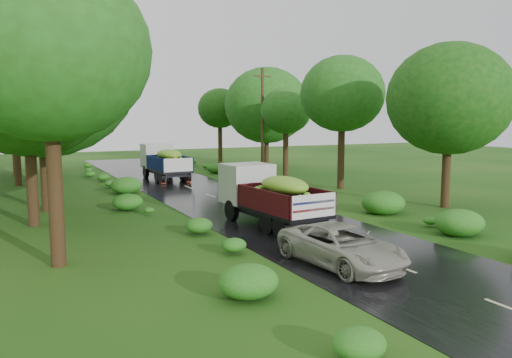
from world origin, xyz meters
TOP-DOWN VIEW (x-y plane):
  - ground at (0.00, 0.00)m, footprint 120.00×120.00m
  - road at (0.00, 5.00)m, footprint 6.50×80.00m
  - road_lines at (0.00, 6.00)m, footprint 0.12×69.60m
  - truck_near at (-0.77, 7.21)m, footprint 2.52×6.13m
  - truck_far at (-0.23, 24.90)m, footprint 2.29×6.25m
  - car at (-1.54, 0.84)m, footprint 2.50×4.72m
  - utility_pole at (7.00, 22.76)m, footprint 1.47×0.23m
  - trees_left at (-9.87, 22.89)m, footprint 6.81×35.02m
  - trees_right at (9.49, 21.16)m, footprint 5.54×31.37m
  - shrubs at (0.00, 14.00)m, footprint 11.90×44.00m

SIDE VIEW (x-z plane):
  - ground at x=0.00m, z-range 0.00..0.00m
  - road at x=0.00m, z-range 0.00..0.02m
  - road_lines at x=0.00m, z-range 0.02..0.02m
  - shrubs at x=0.00m, z-range 0.00..0.70m
  - car at x=-1.54m, z-range 0.02..1.28m
  - truck_near at x=-0.77m, z-range 0.17..2.69m
  - truck_far at x=-0.23m, z-range 0.17..2.78m
  - utility_pole at x=7.00m, z-range 0.12..8.52m
  - trees_right at x=9.49m, z-range 1.79..9.44m
  - trees_left at x=-9.87m, z-range 2.18..12.01m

